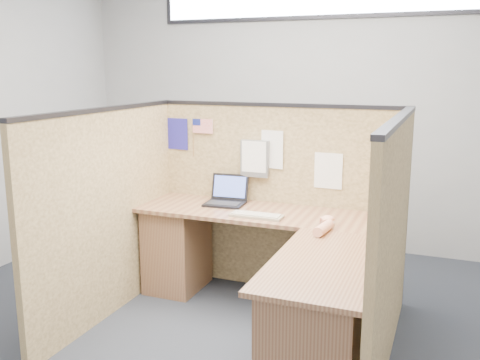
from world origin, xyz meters
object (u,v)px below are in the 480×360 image
at_px(laptop, 227,197).
at_px(mouse, 328,222).
at_px(l_desk, 270,275).
at_px(keyboard, 256,215).

relative_size(laptop, mouse, 3.19).
xyz_separation_m(l_desk, mouse, (0.35, 0.22, 0.36)).
relative_size(l_desk, mouse, 19.28).
height_order(l_desk, keyboard, keyboard).
xyz_separation_m(laptop, mouse, (0.88, -0.31, -0.03)).
relative_size(laptop, keyboard, 0.82).
xyz_separation_m(l_desk, laptop, (-0.54, 0.52, 0.39)).
bearing_deg(mouse, keyboard, 179.23).
bearing_deg(laptop, l_desk, -48.72).
relative_size(l_desk, laptop, 6.05).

